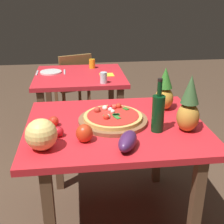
% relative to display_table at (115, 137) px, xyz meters
% --- Properties ---
extents(ground_plane, '(10.00, 10.00, 0.00)m').
position_rel_display_table_xyz_m(ground_plane, '(0.00, 0.00, -0.67)').
color(ground_plane, '#4C3828').
extents(display_table, '(1.14, 0.93, 0.76)m').
position_rel_display_table_xyz_m(display_table, '(0.00, 0.00, 0.00)').
color(display_table, brown).
rests_on(display_table, ground_plane).
extents(background_table, '(0.90, 0.83, 0.76)m').
position_rel_display_table_xyz_m(background_table, '(-0.20, 1.23, -0.02)').
color(background_table, brown).
rests_on(background_table, ground_plane).
extents(dining_chair, '(0.51, 0.51, 0.85)m').
position_rel_display_table_xyz_m(dining_chair, '(-0.28, 1.87, -0.19)').
color(dining_chair, brown).
rests_on(dining_chair, ground_plane).
extents(pizza_board, '(0.45, 0.45, 0.02)m').
position_rel_display_table_xyz_m(pizza_board, '(-0.01, 0.03, 0.11)').
color(pizza_board, brown).
rests_on(pizza_board, display_table).
extents(pizza, '(0.38, 0.38, 0.06)m').
position_rel_display_table_xyz_m(pizza, '(-0.01, 0.04, 0.14)').
color(pizza, '#DCAA57').
rests_on(pizza, pizza_board).
extents(wine_bottle, '(0.08, 0.08, 0.33)m').
position_rel_display_table_xyz_m(wine_bottle, '(0.24, -0.13, 0.22)').
color(wine_bottle, black).
rests_on(wine_bottle, display_table).
extents(pineapple_left, '(0.14, 0.14, 0.35)m').
position_rel_display_table_xyz_m(pineapple_left, '(0.42, -0.15, 0.25)').
color(pineapple_left, '#C18932').
rests_on(pineapple_left, display_table).
extents(pineapple_right, '(0.13, 0.13, 0.31)m').
position_rel_display_table_xyz_m(pineapple_right, '(0.38, 0.21, 0.23)').
color(pineapple_right, gold).
rests_on(pineapple_right, display_table).
extents(melon, '(0.17, 0.17, 0.17)m').
position_rel_display_table_xyz_m(melon, '(-0.43, -0.27, 0.18)').
color(melon, '#EECB71').
rests_on(melon, display_table).
extents(bell_pepper, '(0.10, 0.10, 0.11)m').
position_rel_display_table_xyz_m(bell_pepper, '(-0.20, -0.21, 0.14)').
color(bell_pepper, red).
rests_on(bell_pepper, display_table).
extents(eggplant, '(0.17, 0.22, 0.09)m').
position_rel_display_table_xyz_m(eggplant, '(0.02, -0.32, 0.14)').
color(eggplant, '#462150').
rests_on(eggplant, display_table).
extents(tomato_near_board, '(0.06, 0.06, 0.06)m').
position_rel_display_table_xyz_m(tomato_near_board, '(-0.35, -0.13, 0.13)').
color(tomato_near_board, red).
rests_on(tomato_near_board, display_table).
extents(tomato_at_corner, '(0.06, 0.06, 0.06)m').
position_rel_display_table_xyz_m(tomato_at_corner, '(-0.39, 0.02, 0.13)').
color(tomato_at_corner, red).
rests_on(tomato_at_corner, display_table).
extents(drinking_glass_juice, '(0.07, 0.07, 0.10)m').
position_rel_display_table_xyz_m(drinking_glass_juice, '(-0.06, 1.47, 0.14)').
color(drinking_glass_juice, orange).
rests_on(drinking_glass_juice, background_table).
extents(drinking_glass_water, '(0.06, 0.06, 0.10)m').
position_rel_display_table_xyz_m(drinking_glass_water, '(0.01, 0.90, 0.15)').
color(drinking_glass_water, silver).
rests_on(drinking_glass_water, background_table).
extents(dinner_plate, '(0.22, 0.22, 0.02)m').
position_rel_display_table_xyz_m(dinner_plate, '(-0.50, 1.33, 0.10)').
color(dinner_plate, white).
rests_on(dinner_plate, background_table).
extents(fork_utensil, '(0.02, 0.18, 0.01)m').
position_rel_display_table_xyz_m(fork_utensil, '(-0.64, 1.33, 0.10)').
color(fork_utensil, silver).
rests_on(fork_utensil, background_table).
extents(knife_utensil, '(0.02, 0.18, 0.01)m').
position_rel_display_table_xyz_m(knife_utensil, '(-0.36, 1.33, 0.10)').
color(knife_utensil, silver).
rests_on(knife_utensil, background_table).
extents(napkin_folded, '(0.14, 0.13, 0.01)m').
position_rel_display_table_xyz_m(napkin_folded, '(0.07, 1.17, 0.10)').
color(napkin_folded, yellow).
rests_on(napkin_folded, background_table).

